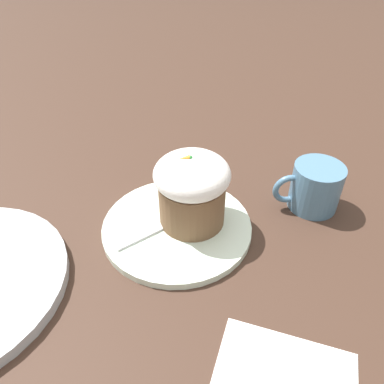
# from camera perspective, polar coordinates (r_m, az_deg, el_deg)

# --- Properties ---
(ground_plane) EXTENTS (4.00, 4.00, 0.00)m
(ground_plane) POSITION_cam_1_polar(r_m,az_deg,el_deg) (0.57, -2.28, -5.74)
(ground_plane) COLOR #3D281E
(dessert_plate) EXTENTS (0.22, 0.22, 0.01)m
(dessert_plate) POSITION_cam_1_polar(r_m,az_deg,el_deg) (0.56, -2.29, -5.33)
(dessert_plate) COLOR silver
(dessert_plate) RESTS_ON ground_plane
(carrot_cake) EXTENTS (0.11, 0.11, 0.12)m
(carrot_cake) POSITION_cam_1_polar(r_m,az_deg,el_deg) (0.53, -0.00, 0.54)
(carrot_cake) COLOR brown
(carrot_cake) RESTS_ON dessert_plate
(spoon) EXTENTS (0.12, 0.08, 0.01)m
(spoon) POSITION_cam_1_polar(r_m,az_deg,el_deg) (0.56, -3.36, -4.68)
(spoon) COLOR silver
(spoon) RESTS_ON dessert_plate
(coffee_cup) EXTENTS (0.11, 0.08, 0.08)m
(coffee_cup) POSITION_cam_1_polar(r_m,az_deg,el_deg) (0.62, 18.14, 0.73)
(coffee_cup) COLOR teal
(coffee_cup) RESTS_ON ground_plane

